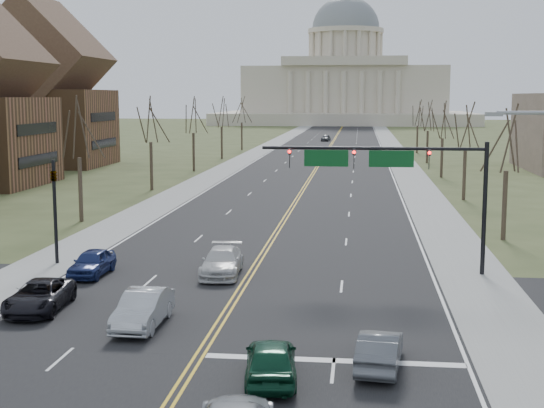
% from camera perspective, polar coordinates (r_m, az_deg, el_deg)
% --- Properties ---
extents(ground, '(600.00, 600.00, 0.00)m').
position_cam_1_polar(ground, '(29.80, -5.06, -10.66)').
color(ground, '#3D4824').
rests_on(ground, ground).
extents(road, '(20.00, 380.00, 0.01)m').
position_cam_1_polar(road, '(138.08, 4.23, 4.09)').
color(road, black).
rests_on(road, ground).
extents(cross_road, '(120.00, 14.00, 0.01)m').
position_cam_1_polar(cross_road, '(35.44, -3.08, -7.57)').
color(cross_road, black).
rests_on(cross_road, ground).
extents(sidewalk_left, '(4.00, 380.00, 0.03)m').
position_cam_1_polar(sidewalk_left, '(139.10, -0.73, 4.15)').
color(sidewalk_left, gray).
rests_on(sidewalk_left, ground).
extents(sidewalk_right, '(4.00, 380.00, 0.03)m').
position_cam_1_polar(sidewalk_right, '(138.09, 9.22, 4.01)').
color(sidewalk_right, gray).
rests_on(sidewalk_right, ground).
extents(center_line, '(0.42, 380.00, 0.01)m').
position_cam_1_polar(center_line, '(138.08, 4.23, 4.10)').
color(center_line, gold).
rests_on(center_line, road).
extents(edge_line_left, '(0.15, 380.00, 0.01)m').
position_cam_1_polar(edge_line_left, '(138.83, 0.17, 4.14)').
color(edge_line_left, silver).
rests_on(edge_line_left, road).
extents(edge_line_right, '(0.15, 380.00, 0.01)m').
position_cam_1_polar(edge_line_right, '(138.01, 8.31, 4.03)').
color(edge_line_right, silver).
rests_on(edge_line_right, road).
extents(stop_bar, '(9.50, 0.50, 0.01)m').
position_cam_1_polar(stop_bar, '(28.29, 4.69, -11.66)').
color(stop_bar, silver).
rests_on(stop_bar, road).
extents(capitol, '(90.00, 60.00, 50.00)m').
position_cam_1_polar(capitol, '(277.63, 5.52, 9.00)').
color(capitol, beige).
rests_on(capitol, ground).
extents(signal_mast, '(12.12, 0.44, 7.20)m').
position_cam_1_polar(signal_mast, '(41.33, 8.88, 2.71)').
color(signal_mast, black).
rests_on(signal_mast, ground).
extents(signal_left, '(0.32, 0.36, 6.00)m').
position_cam_1_polar(signal_left, '(45.00, -16.05, 0.30)').
color(signal_left, black).
rests_on(signal_left, ground).
extents(tree_r_0, '(3.74, 3.74, 8.50)m').
position_cam_1_polar(tree_r_0, '(52.61, 17.29, 4.44)').
color(tree_r_0, '#33291E').
rests_on(tree_r_0, ground).
extents(tree_l_0, '(3.96, 3.96, 9.00)m').
position_cam_1_polar(tree_l_0, '(59.63, -14.37, 5.31)').
color(tree_l_0, '#33291E').
rests_on(tree_l_0, ground).
extents(tree_r_1, '(3.74, 3.74, 8.50)m').
position_cam_1_polar(tree_r_1, '(72.34, 14.40, 5.44)').
color(tree_r_1, '#33291E').
rests_on(tree_r_1, ground).
extents(tree_l_1, '(3.96, 3.96, 9.00)m').
position_cam_1_polar(tree_l_1, '(78.61, -9.14, 6.07)').
color(tree_l_1, '#33291E').
rests_on(tree_l_1, ground).
extents(tree_r_2, '(3.74, 3.74, 8.50)m').
position_cam_1_polar(tree_r_2, '(92.18, 12.74, 6.01)').
color(tree_r_2, '#33291E').
rests_on(tree_r_2, ground).
extents(tree_l_2, '(3.96, 3.96, 9.00)m').
position_cam_1_polar(tree_l_2, '(98.01, -5.96, 6.51)').
color(tree_l_2, '#33291E').
rests_on(tree_l_2, ground).
extents(tree_r_3, '(3.74, 3.74, 8.50)m').
position_cam_1_polar(tree_r_3, '(112.08, 11.67, 6.38)').
color(tree_r_3, '#33291E').
rests_on(tree_r_3, ground).
extents(tree_l_3, '(3.96, 3.96, 9.00)m').
position_cam_1_polar(tree_l_3, '(117.60, -3.82, 6.79)').
color(tree_l_3, '#33291E').
rests_on(tree_l_3, ground).
extents(tree_r_4, '(3.74, 3.74, 8.50)m').
position_cam_1_polar(tree_r_4, '(132.01, 10.93, 6.63)').
color(tree_r_4, '#33291E').
rests_on(tree_r_4, ground).
extents(tree_l_4, '(3.96, 3.96, 9.00)m').
position_cam_1_polar(tree_l_4, '(137.31, -2.30, 6.98)').
color(tree_l_4, '#33291E').
rests_on(tree_l_4, ground).
extents(bldg_left_far, '(17.10, 14.28, 23.25)m').
position_cam_1_polar(bldg_left_far, '(110.67, -16.83, 7.73)').
color(bldg_left_far, brown).
rests_on(bldg_left_far, ground).
extents(car_nb_inner_lead, '(2.20, 4.45, 1.46)m').
position_cam_1_polar(car_nb_inner_lead, '(26.15, -0.08, -11.63)').
color(car_nb_inner_lead, '#0D3B26').
rests_on(car_nb_inner_lead, road).
extents(car_nb_outer_lead, '(1.86, 4.19, 1.34)m').
position_cam_1_polar(car_nb_outer_lead, '(27.54, 8.11, -10.81)').
color(car_nb_outer_lead, '#54585D').
rests_on(car_nb_outer_lead, road).
extents(car_sb_inner_lead, '(1.62, 4.58, 1.51)m').
position_cam_1_polar(car_sb_inner_lead, '(32.39, -9.69, -7.79)').
color(car_sb_inner_lead, '#A7ABB0').
rests_on(car_sb_inner_lead, road).
extents(car_sb_outer_lead, '(2.59, 4.97, 1.34)m').
position_cam_1_polar(car_sb_outer_lead, '(35.84, -17.11, -6.63)').
color(car_sb_outer_lead, black).
rests_on(car_sb_outer_lead, road).
extents(car_sb_inner_second, '(2.30, 5.08, 1.45)m').
position_cam_1_polar(car_sb_inner_second, '(41.00, -3.79, -4.37)').
color(car_sb_inner_second, silver).
rests_on(car_sb_inner_second, road).
extents(car_sb_outer_second, '(1.70, 4.12, 1.40)m').
position_cam_1_polar(car_sb_outer_second, '(41.96, -13.40, -4.32)').
color(car_sb_outer_second, navy).
rests_on(car_sb_outer_second, road).
extents(car_far_nb, '(2.42, 5.05, 1.39)m').
position_cam_1_polar(car_far_nb, '(116.03, 4.89, 3.67)').
color(car_far_nb, black).
rests_on(car_far_nb, road).
extents(car_far_sb, '(2.19, 4.28, 1.39)m').
position_cam_1_polar(car_far_sb, '(165.11, 4.07, 4.99)').
color(car_far_sb, '#4B4F53').
rests_on(car_far_sb, road).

